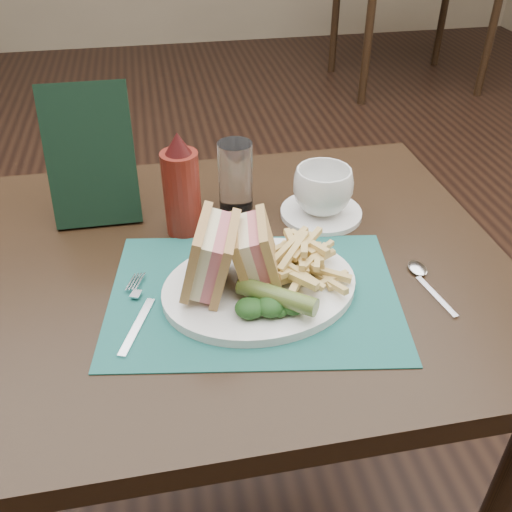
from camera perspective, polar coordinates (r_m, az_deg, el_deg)
The scene contains 18 objects.
floor at distance 1.82m, azimuth -4.12°, elevation -10.25°, with size 7.00×7.00×0.00m, color black.
wall_back at distance 4.93m, azimuth -9.78°, elevation 20.13°, with size 6.00×6.00×0.00m, color gray.
table_main at distance 1.21m, azimuth -1.69°, elevation -14.83°, with size 0.90×0.75×0.75m, color black, non-canonical shape.
table_bg_right at distance 4.03m, azimuth 15.06°, elevation 21.49°, with size 0.90×0.75×0.75m, color black, non-canonical shape.
placemat at distance 0.87m, azimuth -0.21°, elevation -3.90°, with size 0.44×0.31×0.00m, color #1B5852.
plate at distance 0.87m, azimuth 0.37°, elevation -3.13°, with size 0.30×0.24×0.01m, color white, non-canonical shape.
sandwich_half_a at distance 0.83m, azimuth -5.96°, elevation 0.15°, with size 0.06×0.12×0.10m, color tan, non-canonical shape.
sandwich_half_b at distance 0.85m, azimuth -1.54°, elevation 0.54°, with size 0.06×0.10×0.09m, color tan, non-canonical shape.
kale_garnish at distance 0.81m, azimuth 1.50°, elevation -4.59°, with size 0.11×0.08×0.03m, color #153714, non-canonical shape.
pickle_spear at distance 0.81m, azimuth 2.10°, elevation -4.03°, with size 0.03×0.03×0.12m, color #4A5F24.
fries_pile at distance 0.87m, azimuth 4.64°, elevation -0.28°, with size 0.18×0.20×0.06m, color #DABB6D, non-canonical shape.
fork at distance 0.85m, azimuth -11.87°, elevation -5.34°, with size 0.03×0.17×0.01m, color silver, non-canonical shape.
spoon at distance 0.92m, azimuth 16.96°, elevation -2.77°, with size 0.03×0.15×0.01m, color silver, non-canonical shape.
saucer at distance 1.06m, azimuth 6.51°, elevation 4.31°, with size 0.15×0.15×0.01m, color white.
coffee_cup at distance 1.04m, azimuth 6.69°, elevation 6.54°, with size 0.11×0.11×0.08m, color white.
drinking_glass at distance 1.05m, azimuth -2.07°, elevation 7.99°, with size 0.06×0.06×0.13m, color white.
ketchup_bottle at distance 0.98m, azimuth -7.49°, elevation 7.15°, with size 0.06×0.06×0.19m, color #5C170F, non-canonical shape.
check_presenter at distance 1.04m, azimuth -16.21°, elevation 9.59°, with size 0.15×0.02×0.25m, color black.
Camera 1 is at (-0.11, -1.25, 1.31)m, focal length 40.00 mm.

